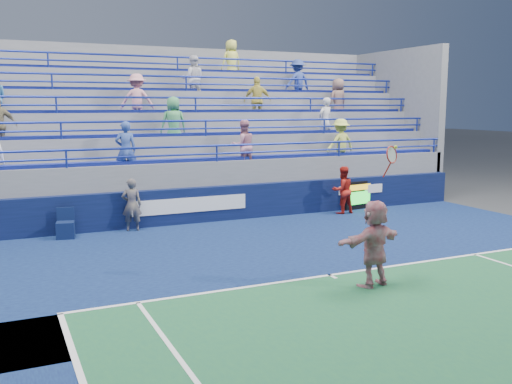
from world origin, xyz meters
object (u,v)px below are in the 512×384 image
tennis_player (374,243)px  line_judge (132,205)px  judge_chair (65,229)px  serve_speed_board (360,195)px  ball_girl (343,190)px

tennis_player → line_judge: (-3.26, 7.09, -0.11)m
judge_chair → tennis_player: 8.63m
serve_speed_board → judge_chair: (-9.90, -0.40, -0.23)m
judge_chair → line_judge: 1.93m
serve_speed_board → ball_girl: (-1.06, -0.48, 0.30)m
line_judge → judge_chair: bearing=17.4°
line_judge → ball_girl: bearing=-169.9°
serve_speed_board → ball_girl: 1.20m
serve_speed_board → judge_chair: serve_speed_board is taller
judge_chair → line_judge: (1.86, 0.17, 0.50)m
serve_speed_board → tennis_player: (-4.78, -7.31, 0.39)m
tennis_player → line_judge: tennis_player is taller
tennis_player → ball_girl: bearing=61.4°
serve_speed_board → judge_chair: bearing=-177.7°
serve_speed_board → line_judge: 8.05m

